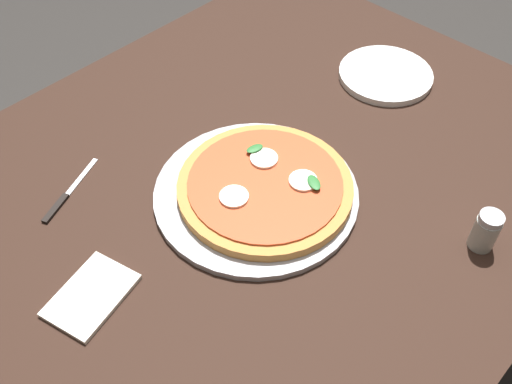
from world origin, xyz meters
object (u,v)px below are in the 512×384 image
Objects in this scene: dining_table at (261,209)px; napkin at (91,295)px; knife at (64,198)px; plate_white at (386,75)px; pizza at (265,186)px; serving_tray at (256,194)px; pepper_shaker at (486,231)px.

napkin is at bearing -1.68° from dining_table.
plate_white is at bearing 163.13° from knife.
pizza is 0.33m from napkin.
serving_tray is 1.17× the size of pizza.
pepper_shaker is at bearing 109.63° from dining_table.
pizza is 2.31× the size of napkin.
pepper_shaker is at bearing 117.42° from serving_tray.
pizza is at bearing 138.85° from serving_tray.
pizza is 1.97× the size of knife.
dining_table is at bearing -70.37° from pepper_shaker.
serving_tray is 4.90× the size of pepper_shaker.
plate_white is at bearing 179.62° from napkin.
plate_white is at bearing -125.15° from pepper_shaker.
napkin is at bearing -6.92° from serving_tray.
plate_white reaches higher than knife.
plate_white reaches higher than serving_tray.
pizza is at bearing -63.48° from pepper_shaker.
pizza is at bearing 49.78° from dining_table.
plate_white reaches higher than dining_table.
serving_tray is 0.43m from plate_white.
plate_white is 1.29× the size of knife.
serving_tray reaches higher than knife.
pizza is 4.18× the size of pepper_shaker.
knife is at bearing -45.29° from serving_tray.
dining_table is at bearing 178.32° from napkin.
pepper_shaker is (-0.17, 0.33, 0.03)m from serving_tray.
pizza is (0.03, 0.04, 0.12)m from dining_table.
pizza reaches higher than serving_tray.
dining_table is 0.40m from plate_white.
knife is (0.24, -0.24, -0.02)m from pizza.
plate_white is 1.51× the size of napkin.
pepper_shaker is at bearing 125.51° from knife.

